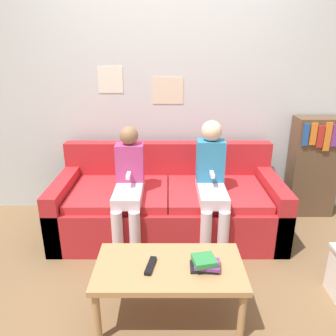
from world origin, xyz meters
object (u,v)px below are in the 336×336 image
person_right (212,179)px  tv_remote (150,266)px  coffee_table (169,271)px  bookshelf (313,167)px  couch (168,205)px  person_left (129,183)px

person_right → tv_remote: size_ratio=6.22×
coffee_table → bookshelf: 2.07m
coffee_table → tv_remote: 0.13m
tv_remote → bookshelf: 2.16m
person_right → couch: bearing=151.5°
person_left → bookshelf: (1.81, 0.58, -0.06)m
coffee_table → tv_remote: size_ratio=5.31×
person_left → tv_remote: (0.23, -0.88, -0.18)m
couch → bookshelf: (1.48, 0.37, 0.25)m
coffee_table → tv_remote: bearing=-170.6°
person_right → tv_remote: person_right is taller
tv_remote → person_left: bearing=115.2°
coffee_table → couch: bearing=90.4°
coffee_table → bookshelf: bookshelf is taller
couch → person_left: 0.50m
coffee_table → person_left: size_ratio=0.90×
person_right → tv_remote: (-0.48, -0.89, -0.21)m
person_left → bookshelf: 1.90m
couch → bookshelf: bookshelf is taller
person_right → bookshelf: bearing=27.1°
couch → person_left: bearing=-147.6°
couch → coffee_table: 1.08m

